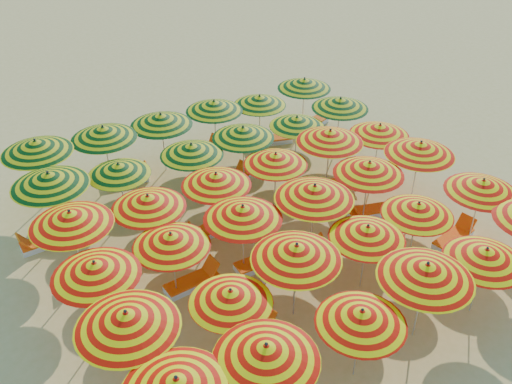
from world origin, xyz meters
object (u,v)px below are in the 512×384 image
lounger_18 (313,124)px  umbrella_11 (482,186)px  umbrella_16 (369,168)px  umbrella_27 (243,133)px  umbrella_33 (214,106)px  lounger_14 (232,181)px  lounger_15 (127,179)px  umbrella_1 (266,352)px  umbrella_29 (340,103)px  lounger_6 (262,261)px  umbrella_31 (103,133)px  umbrella_9 (367,232)px  lounger_10 (169,244)px  lounger_16 (206,153)px  umbrella_17 (420,148)px  lounger_3 (250,336)px  umbrella_23 (380,130)px  umbrella_30 (36,147)px  umbrella_24 (49,179)px  umbrella_26 (192,150)px  umbrella_32 (161,120)px  lounger_7 (299,253)px  umbrella_12 (95,269)px  umbrella_28 (297,122)px  umbrella_20 (216,179)px  umbrella_34 (260,100)px  umbrella_10 (418,209)px  umbrella_21 (276,159)px  lounger_13 (46,241)px  umbrella_7 (231,296)px  umbrella_15 (315,192)px  beachgoer_a (266,264)px  umbrella_2 (362,317)px  umbrella_3 (426,271)px  umbrella_8 (296,252)px  lounger_12 (340,183)px  lounger_11 (202,233)px  umbrella_19 (148,202)px  lounger_17 (271,140)px  umbrella_35 (304,84)px  umbrella_25 (119,169)px  umbrella_22 (330,136)px  umbrella_14 (243,213)px  umbrella_18 (70,218)px  umbrella_6 (127,320)px  lounger_9 (99,269)px

lounger_18 → umbrella_11: bearing=69.2°
umbrella_11 → umbrella_16: umbrella_16 is taller
umbrella_27 → umbrella_33: (0.15, 2.61, -0.01)m
lounger_14 → lounger_15: same height
umbrella_1 → umbrella_29: bearing=44.7°
lounger_6 → umbrella_33: bearing=75.2°
umbrella_31 → lounger_14: 5.17m
umbrella_9 → lounger_14: 7.35m
lounger_10 → lounger_16: 6.12m
umbrella_17 → umbrella_31: 11.51m
umbrella_16 → lounger_3: bearing=-157.2°
umbrella_1 → umbrella_23: 11.67m
umbrella_11 → umbrella_30: bearing=140.1°
umbrella_24 → umbrella_26: umbrella_24 is taller
umbrella_32 → lounger_10: size_ratio=1.49×
umbrella_24 → lounger_7: size_ratio=1.67×
umbrella_12 → umbrella_29: (11.87, 4.72, -0.03)m
umbrella_24 → umbrella_28: bearing=-1.6°
umbrella_20 → umbrella_34: (4.50, 4.60, -0.09)m
umbrella_10 → umbrella_21: bearing=114.2°
umbrella_21 → lounger_13: 8.30m
umbrella_7 → umbrella_15: 4.90m
umbrella_32 → beachgoer_a: 7.87m
umbrella_2 → umbrella_3: umbrella_3 is taller
beachgoer_a → umbrella_8: bearing=-111.1°
lounger_10 → umbrella_15: bearing=-24.1°
umbrella_15 → lounger_12: bearing=38.1°
umbrella_33 → lounger_18: (4.94, -0.20, -2.04)m
lounger_11 → lounger_13: same height
umbrella_19 → umbrella_27: umbrella_27 is taller
lounger_17 → umbrella_28: bearing=101.2°
umbrella_35 → umbrella_25: bearing=-166.1°
umbrella_21 → umbrella_22: umbrella_22 is taller
umbrella_1 → beachgoer_a: size_ratio=1.94×
umbrella_1 → lounger_16: 12.90m
umbrella_23 → lounger_17: 5.31m
umbrella_14 → umbrella_10: bearing=-26.9°
umbrella_34 → umbrella_35: bearing=5.7°
umbrella_3 → umbrella_28: (2.35, 9.23, -0.34)m
umbrella_10 → umbrella_19: umbrella_19 is taller
umbrella_18 → lounger_15: size_ratio=1.81×
umbrella_19 → umbrella_29: bearing=14.7°
lounger_18 → umbrella_8: bearing=32.7°
umbrella_6 → umbrella_17: umbrella_6 is taller
umbrella_30 → umbrella_9: bearing=-53.9°
umbrella_3 → umbrella_30: umbrella_3 is taller
umbrella_21 → lounger_9: (-6.66, -0.05, -1.97)m
umbrella_27 → umbrella_32: bearing=132.6°
lounger_18 → umbrella_14: bearing=23.1°
umbrella_12 → beachgoer_a: size_ratio=1.88×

